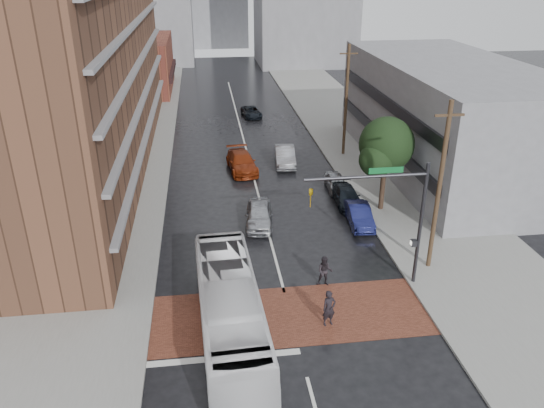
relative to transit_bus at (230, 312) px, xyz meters
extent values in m
plane|color=black|center=(3.12, 1.00, -1.60)|extent=(160.00, 160.00, 0.00)
cube|color=brown|center=(3.12, 1.50, -1.59)|extent=(14.00, 5.00, 0.02)
cube|color=gray|center=(-8.38, 26.00, -1.52)|extent=(9.00, 90.00, 0.15)
cube|color=gray|center=(14.62, 26.00, -1.52)|extent=(9.00, 90.00, 0.15)
cube|color=brown|center=(-8.88, 55.00, 1.90)|extent=(8.00, 16.00, 7.00)
cube|color=gray|center=(19.62, 21.00, 2.90)|extent=(11.00, 26.00, 9.00)
cylinder|color=#332319|center=(11.62, 13.00, 0.40)|extent=(0.36, 0.36, 4.00)
sphere|color=#1B3015|center=(11.62, 13.00, 3.40)|extent=(3.80, 3.80, 3.80)
sphere|color=#1B3015|center=(10.72, 12.20, 2.60)|extent=(2.40, 2.40, 2.40)
sphere|color=#1B3015|center=(12.42, 13.80, 2.80)|extent=(2.60, 2.60, 2.60)
cylinder|color=#2D2D33|center=(10.42, 3.50, 2.00)|extent=(0.20, 0.20, 7.20)
cylinder|color=#2D2D33|center=(7.22, 3.50, 5.00)|extent=(6.40, 0.16, 0.16)
imported|color=gold|center=(4.42, 3.50, 4.00)|extent=(0.20, 0.16, 1.00)
cube|color=#0C5926|center=(8.22, 3.50, 5.30)|extent=(1.80, 0.05, 0.30)
cube|color=#2D2D33|center=(10.17, 3.50, 1.00)|extent=(0.30, 0.30, 0.35)
cylinder|color=#473321|center=(11.92, 5.00, 3.40)|extent=(0.26, 0.26, 10.00)
cube|color=#473321|center=(11.92, 5.00, 7.60)|extent=(1.60, 0.12, 0.12)
cylinder|color=#473321|center=(11.92, 25.00, 3.40)|extent=(0.26, 0.26, 10.00)
cube|color=#473321|center=(11.92, 25.00, 7.60)|extent=(1.60, 0.12, 0.12)
imported|color=white|center=(0.00, 0.00, 0.00)|extent=(3.17, 11.57, 3.19)
imported|color=black|center=(4.86, 0.49, -0.63)|extent=(0.80, 0.63, 1.93)
imported|color=black|center=(5.44, 3.97, -0.71)|extent=(0.99, 0.84, 1.77)
imported|color=#A8AAB0|center=(2.63, 11.80, -0.83)|extent=(2.33, 4.69, 1.54)
imported|color=#A9ABB1|center=(6.16, 23.21, -0.80)|extent=(2.06, 4.93, 1.59)
imported|color=maroon|center=(2.27, 22.18, -0.82)|extent=(2.69, 5.56, 1.56)
imported|color=black|center=(4.73, 39.22, -1.02)|extent=(2.38, 4.34, 1.15)
imported|color=#161A4E|center=(9.42, 11.00, -0.92)|extent=(1.72, 4.22, 1.36)
imported|color=black|center=(9.42, 14.31, -0.97)|extent=(1.83, 4.37, 1.26)
imported|color=#B2B6BA|center=(9.29, 17.00, -0.97)|extent=(1.61, 3.73, 1.25)
camera|label=1|loc=(-0.70, -20.39, 14.92)|focal=35.00mm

